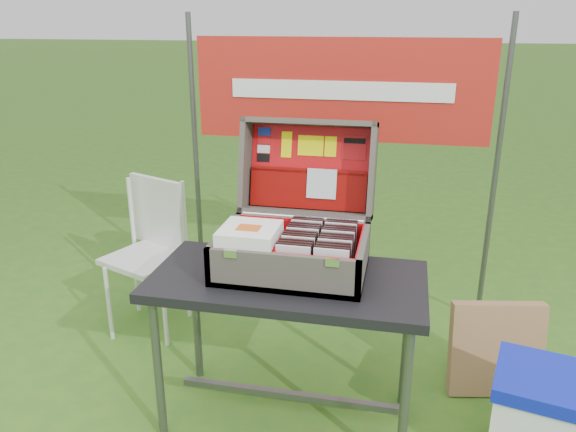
% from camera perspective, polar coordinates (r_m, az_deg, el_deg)
% --- Properties ---
extents(ground, '(80.00, 80.00, 0.00)m').
position_cam_1_polar(ground, '(2.62, 1.19, -20.19)').
color(ground, '#32651E').
rests_on(ground, ground).
extents(table, '(1.10, 0.55, 0.69)m').
position_cam_1_polar(table, '(2.43, -0.04, -13.49)').
color(table, black).
rests_on(table, ground).
extents(table_top, '(1.10, 0.55, 0.04)m').
position_cam_1_polar(table_top, '(2.27, -0.04, -6.63)').
color(table_top, black).
rests_on(table_top, ground).
extents(table_leg_fl, '(0.04, 0.04, 0.65)m').
position_cam_1_polar(table_leg_fl, '(2.41, -13.05, -14.95)').
color(table_leg_fl, '#59595B').
rests_on(table_leg_fl, ground).
extents(table_leg_fr, '(0.04, 0.04, 0.65)m').
position_cam_1_polar(table_leg_fr, '(2.23, 11.77, -18.05)').
color(table_leg_fr, '#59595B').
rests_on(table_leg_fr, ground).
extents(table_leg_bl, '(0.04, 0.04, 0.65)m').
position_cam_1_polar(table_leg_bl, '(2.75, -9.28, -10.10)').
color(table_leg_bl, '#59595B').
rests_on(table_leg_bl, ground).
extents(table_leg_br, '(0.04, 0.04, 0.65)m').
position_cam_1_polar(table_leg_br, '(2.59, 11.94, -12.28)').
color(table_leg_br, '#59595B').
rests_on(table_leg_br, ground).
extents(table_brace, '(0.95, 0.03, 0.03)m').
position_cam_1_polar(table_brace, '(2.56, -0.04, -17.70)').
color(table_brace, '#59595B').
rests_on(table_brace, ground).
extents(suitcase, '(0.60, 0.59, 0.56)m').
position_cam_1_polar(suitcase, '(2.26, 0.75, 1.42)').
color(suitcase, '#565046').
rests_on(suitcase, table).
extents(suitcase_base_bottom, '(0.60, 0.43, 0.02)m').
position_cam_1_polar(suitcase_base_bottom, '(2.31, 0.42, -5.34)').
color(suitcase_base_bottom, '#565046').
rests_on(suitcase_base_bottom, table_top).
extents(suitcase_base_wall_front, '(0.60, 0.02, 0.16)m').
position_cam_1_polar(suitcase_base_wall_front, '(2.10, -0.70, -5.91)').
color(suitcase_base_wall_front, '#565046').
rests_on(suitcase_base_wall_front, table_top).
extents(suitcase_base_wall_back, '(0.60, 0.02, 0.16)m').
position_cam_1_polar(suitcase_base_wall_back, '(2.46, 1.38, -1.97)').
color(suitcase_base_wall_back, '#565046').
rests_on(suitcase_base_wall_back, table_top).
extents(suitcase_base_wall_left, '(0.02, 0.43, 0.16)m').
position_cam_1_polar(suitcase_base_wall_left, '(2.35, -6.44, -3.18)').
color(suitcase_base_wall_left, '#565046').
rests_on(suitcase_base_wall_left, table_top).
extents(suitcase_base_wall_right, '(0.02, 0.43, 0.16)m').
position_cam_1_polar(suitcase_base_wall_right, '(2.24, 7.62, -4.36)').
color(suitcase_base_wall_right, '#565046').
rests_on(suitcase_base_wall_right, table_top).
extents(suitcase_liner_floor, '(0.55, 0.38, 0.01)m').
position_cam_1_polar(suitcase_liner_floor, '(2.30, 0.42, -5.01)').
color(suitcase_liner_floor, red).
rests_on(suitcase_liner_floor, suitcase_base_bottom).
extents(suitcase_latch_left, '(0.05, 0.01, 0.03)m').
position_cam_1_polar(suitcase_latch_left, '(2.11, -5.87, -3.83)').
color(suitcase_latch_left, silver).
rests_on(suitcase_latch_left, suitcase_base_wall_front).
extents(suitcase_latch_right, '(0.05, 0.01, 0.03)m').
position_cam_1_polar(suitcase_latch_right, '(2.03, 4.52, -4.74)').
color(suitcase_latch_right, silver).
rests_on(suitcase_latch_right, suitcase_base_wall_front).
extents(suitcase_hinge, '(0.54, 0.02, 0.02)m').
position_cam_1_polar(suitcase_hinge, '(2.45, 1.44, -0.13)').
color(suitcase_hinge, silver).
rests_on(suitcase_hinge, suitcase_base_wall_back).
extents(suitcase_lid_back, '(0.60, 0.12, 0.42)m').
position_cam_1_polar(suitcase_lid_back, '(2.57, 2.28, 4.93)').
color(suitcase_lid_back, '#565046').
rests_on(suitcase_lid_back, suitcase_base_wall_back).
extents(suitcase_lid_rim_far, '(0.60, 0.16, 0.06)m').
position_cam_1_polar(suitcase_lid_rim_far, '(2.51, 2.26, 9.49)').
color(suitcase_lid_rim_far, '#565046').
rests_on(suitcase_lid_rim_far, suitcase_lid_back).
extents(suitcase_lid_rim_near, '(0.60, 0.16, 0.06)m').
position_cam_1_polar(suitcase_lid_rim_near, '(2.52, 1.79, 0.33)').
color(suitcase_lid_rim_near, '#565046').
rests_on(suitcase_lid_rim_near, suitcase_lid_back).
extents(suitcase_lid_rim_left, '(0.02, 0.25, 0.45)m').
position_cam_1_polar(suitcase_lid_rim_left, '(2.57, -4.30, 5.23)').
color(suitcase_lid_rim_left, '#565046').
rests_on(suitcase_lid_rim_left, suitcase_lid_back).
extents(suitcase_lid_rim_right, '(0.02, 0.25, 0.45)m').
position_cam_1_polar(suitcase_lid_rim_right, '(2.48, 8.58, 4.49)').
color(suitcase_lid_rim_right, '#565046').
rests_on(suitcase_lid_rim_right, suitcase_lid_back).
extents(suitcase_lid_liner, '(0.55, 0.09, 0.37)m').
position_cam_1_polar(suitcase_lid_liner, '(2.56, 2.23, 4.92)').
color(suitcase_lid_liner, red).
rests_on(suitcase_lid_liner, suitcase_lid_back).
extents(suitcase_liner_wall_front, '(0.55, 0.01, 0.14)m').
position_cam_1_polar(suitcase_liner_wall_front, '(2.11, -0.61, -5.46)').
color(suitcase_liner_wall_front, red).
rests_on(suitcase_liner_wall_front, suitcase_base_bottom).
extents(suitcase_liner_wall_back, '(0.55, 0.01, 0.14)m').
position_cam_1_polar(suitcase_liner_wall_back, '(2.44, 1.32, -1.84)').
color(suitcase_liner_wall_back, red).
rests_on(suitcase_liner_wall_back, suitcase_base_bottom).
extents(suitcase_liner_wall_left, '(0.01, 0.38, 0.14)m').
position_cam_1_polar(suitcase_liner_wall_left, '(2.34, -6.11, -2.95)').
color(suitcase_liner_wall_left, red).
rests_on(suitcase_liner_wall_left, suitcase_base_bottom).
extents(suitcase_liner_wall_right, '(0.01, 0.38, 0.14)m').
position_cam_1_polar(suitcase_liner_wall_right, '(2.24, 7.26, -4.06)').
color(suitcase_liner_wall_right, red).
rests_on(suitcase_liner_wall_right, suitcase_base_bottom).
extents(suitcase_lid_pocket, '(0.53, 0.07, 0.17)m').
position_cam_1_polar(suitcase_lid_pocket, '(2.55, 2.04, 2.68)').
color(suitcase_lid_pocket, '#750704').
rests_on(suitcase_lid_pocket, suitcase_lid_liner).
extents(suitcase_pocket_edge, '(0.52, 0.02, 0.02)m').
position_cam_1_polar(suitcase_pocket_edge, '(2.54, 2.11, 4.59)').
color(suitcase_pocket_edge, '#750704').
rests_on(suitcase_pocket_edge, suitcase_lid_pocket).
extents(suitcase_pocket_cd, '(0.13, 0.04, 0.13)m').
position_cam_1_polar(suitcase_pocket_cd, '(2.52, 3.44, 3.29)').
color(suitcase_pocket_cd, silver).
rests_on(suitcase_pocket_cd, suitcase_lid_pocket).
extents(lid_sticker_cc_a, '(0.06, 0.01, 0.04)m').
position_cam_1_polar(lid_sticker_cc_a, '(2.60, -2.41, 8.58)').
color(lid_sticker_cc_a, '#1933B2').
rests_on(lid_sticker_cc_a, suitcase_lid_liner).
extents(lid_sticker_cc_b, '(0.06, 0.01, 0.04)m').
position_cam_1_polar(lid_sticker_cc_b, '(2.60, -2.45, 7.70)').
color(lid_sticker_cc_b, red).
rests_on(lid_sticker_cc_b, suitcase_lid_liner).
extents(lid_sticker_cc_c, '(0.06, 0.01, 0.04)m').
position_cam_1_polar(lid_sticker_cc_c, '(2.60, -2.49, 6.82)').
color(lid_sticker_cc_c, white).
rests_on(lid_sticker_cc_c, suitcase_lid_liner).
extents(lid_sticker_cc_d, '(0.06, 0.01, 0.04)m').
position_cam_1_polar(lid_sticker_cc_d, '(2.60, -2.53, 5.94)').
color(lid_sticker_cc_d, black).
rests_on(lid_sticker_cc_d, suitcase_lid_liner).
extents(lid_card_neon_tall, '(0.05, 0.03, 0.11)m').
position_cam_1_polar(lid_card_neon_tall, '(2.57, -0.15, 7.27)').
color(lid_card_neon_tall, '#EDE802').
rests_on(lid_card_neon_tall, suitcase_lid_liner).
extents(lid_card_neon_main, '(0.12, 0.02, 0.09)m').
position_cam_1_polar(lid_card_neon_main, '(2.55, 2.32, 7.15)').
color(lid_card_neon_main, '#EDE802').
rests_on(lid_card_neon_main, suitcase_lid_liner).
extents(lid_card_neon_small, '(0.05, 0.02, 0.09)m').
position_cam_1_polar(lid_card_neon_small, '(2.54, 4.35, 7.04)').
color(lid_card_neon_small, '#EDE802').
rests_on(lid_card_neon_small, suitcase_lid_liner).
extents(lid_sticker_band, '(0.11, 0.03, 0.10)m').
position_cam_1_polar(lid_sticker_band, '(2.53, 6.75, 6.91)').
color(lid_sticker_band, red).
rests_on(lid_sticker_band, suitcase_lid_liner).
extents(lid_sticker_band_bar, '(0.10, 0.01, 0.02)m').
position_cam_1_polar(lid_sticker_band_bar, '(2.53, 6.79, 7.58)').
color(lid_sticker_band_bar, black).
rests_on(lid_sticker_band_bar, suitcase_lid_liner).
extents(cd_left_0, '(0.13, 0.01, 0.15)m').
position_cam_1_polar(cd_left_0, '(2.12, 0.51, -4.97)').
color(cd_left_0, silver).
rests_on(cd_left_0, suitcase_liner_floor).
extents(cd_left_1, '(0.13, 0.01, 0.15)m').
position_cam_1_polar(cd_left_1, '(2.14, 0.64, -4.72)').
color(cd_left_1, black).
rests_on(cd_left_1, suitcase_liner_floor).
extents(cd_left_2, '(0.13, 0.01, 0.15)m').
position_cam_1_polar(cd_left_2, '(2.16, 0.76, -4.47)').
color(cd_left_2, black).
rests_on(cd_left_2, suitcase_liner_floor).
extents(cd_left_3, '(0.13, 0.01, 0.15)m').
position_cam_1_polar(cd_left_3, '(2.18, 0.88, -4.22)').
color(cd_left_3, black).
rests_on(cd_left_3, suitcase_liner_floor).
extents(cd_left_4, '(0.13, 0.01, 0.15)m').
position_cam_1_polar(cd_left_4, '(2.20, 1.00, -3.98)').
color(cd_left_4, silver).
rests_on(cd_left_4, suitcase_liner_floor).
extents(cd_left_5, '(0.13, 0.01, 0.15)m').
position_cam_1_polar(cd_left_5, '(2.22, 1.12, -3.74)').
color(cd_left_5, black).
rests_on(cd_left_5, suitcase_liner_floor).
extents(cd_left_6, '(0.13, 0.01, 0.15)m').
position_cam_1_polar(cd_left_6, '(2.24, 1.24, -3.51)').
color(cd_left_6, black).
rests_on(cd_left_6, suitcase_liner_floor).
extents(cd_left_7, '(0.13, 0.01, 0.15)m').
position_cam_1_polar(cd_left_7, '(2.26, 1.35, -3.28)').
color(cd_left_7, black).
rests_on(cd_left_7, suitcase_liner_floor).
extents(cd_left_8, '(0.13, 0.01, 0.15)m').
position_cam_1_polar(cd_left_8, '(2.28, 1.46, -3.06)').
color(cd_left_8, silver).
rests_on(cd_left_8, suitcase_liner_floor).
extents(cd_left_9, '(0.13, 0.01, 0.15)m').
position_cam_1_polar(cd_left_9, '(2.31, 1.57, -2.84)').
color(cd_left_9, black).
rests_on(cd_left_9, suitcase_liner_floor).
extents(cd_left_10, '(0.13, 0.01, 0.15)m').
position_cam_1_polar(cd_left_10, '(2.33, 1.68, -2.63)').
color(cd_left_10, black).
rests_on(cd_left_10, suitcase_liner_floor).
extents(cd_left_11, '(0.13, 0.01, 0.15)m').
position_cam_1_polar(cd_left_11, '(2.35, 1.78, -2.42)').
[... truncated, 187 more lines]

